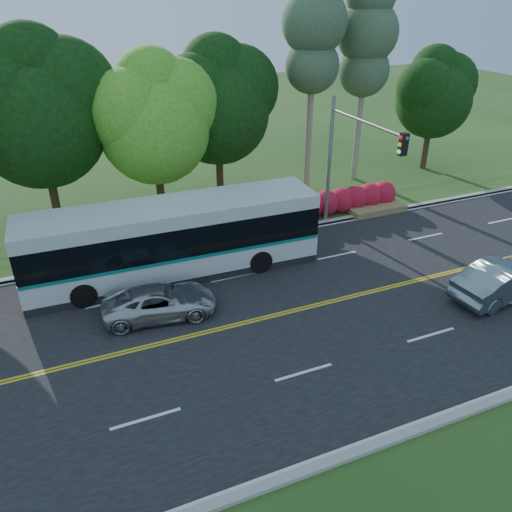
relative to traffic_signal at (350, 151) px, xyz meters
name	(u,v)px	position (x,y,z in m)	size (l,w,h in m)	color
ground	(275,316)	(-6.49, -5.40, -4.67)	(120.00, 120.00, 0.00)	#214717
road	(275,315)	(-6.49, -5.40, -4.66)	(60.00, 14.00, 0.02)	black
curb_north	(218,241)	(-6.49, 1.75, -4.60)	(60.00, 0.30, 0.15)	#A6A096
curb_south	(377,445)	(-6.49, -12.55, -4.60)	(60.00, 0.30, 0.15)	#A6A096
grass_verge	(207,228)	(-6.49, 3.60, -4.62)	(60.00, 4.00, 0.10)	#214717
lane_markings	(273,316)	(-6.59, -5.40, -4.65)	(57.60, 13.82, 0.00)	gold
tree_row	(85,101)	(-11.65, 6.73, 2.06)	(44.70, 9.10, 13.84)	#312416
bougainvillea_hedge	(329,203)	(0.69, 2.75, -3.95)	(9.50, 2.25, 1.50)	maroon
traffic_signal	(350,151)	(0.00, 0.00, 0.00)	(0.42, 6.10, 7.00)	gray
transit_bus	(174,240)	(-9.32, -0.52, -2.95)	(13.23, 3.15, 3.45)	silver
sedan	(504,280)	(3.07, -7.85, -3.84)	(1.71, 4.89, 1.61)	slate
suv	(160,302)	(-10.77, -3.57, -4.02)	(2.09, 4.54, 1.26)	#B4B5B9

